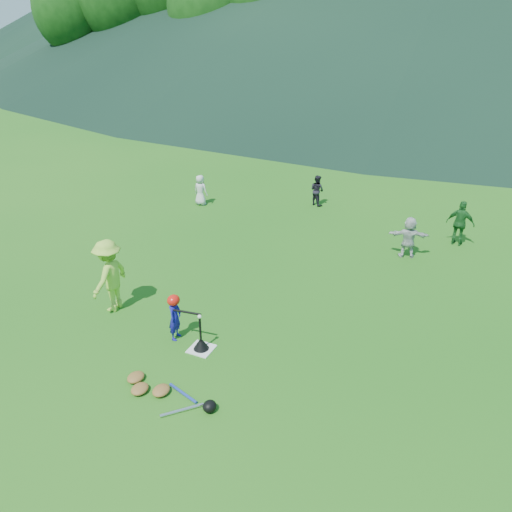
{
  "coord_description": "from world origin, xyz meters",
  "views": [
    {
      "loc": [
        4.24,
        -6.69,
        5.73
      ],
      "look_at": [
        0.0,
        2.5,
        0.9
      ],
      "focal_mm": 35.0,
      "sensor_mm": 36.0,
      "label": 1
    }
  ],
  "objects_px": {
    "fielder_d": "(409,237)",
    "equipment_pile": "(161,391)",
    "batter_child": "(175,318)",
    "adult_coach": "(110,276)",
    "fielder_b": "(317,190)",
    "fielder_a": "(200,190)",
    "batting_tee": "(201,344)",
    "home_plate": "(201,349)",
    "fielder_c": "(460,223)"
  },
  "relations": [
    {
      "from": "fielder_d",
      "to": "equipment_pile",
      "type": "xyz_separation_m",
      "value": [
        -2.84,
        -7.23,
        -0.49
      ]
    },
    {
      "from": "equipment_pile",
      "to": "fielder_d",
      "type": "bearing_deg",
      "value": 68.58
    },
    {
      "from": "batter_child",
      "to": "adult_coach",
      "type": "distance_m",
      "value": 1.91
    },
    {
      "from": "equipment_pile",
      "to": "fielder_b",
      "type": "bearing_deg",
      "value": 93.62
    },
    {
      "from": "fielder_a",
      "to": "fielder_d",
      "type": "xyz_separation_m",
      "value": [
        7.05,
        -1.27,
        0.05
      ]
    },
    {
      "from": "batting_tee",
      "to": "adult_coach",
      "type": "bearing_deg",
      "value": 168.8
    },
    {
      "from": "batting_tee",
      "to": "home_plate",
      "type": "bearing_deg",
      "value": 0.0
    },
    {
      "from": "batting_tee",
      "to": "equipment_pile",
      "type": "relative_size",
      "value": 0.38
    },
    {
      "from": "fielder_a",
      "to": "batting_tee",
      "type": "relative_size",
      "value": 1.51
    },
    {
      "from": "home_plate",
      "to": "fielder_b",
      "type": "relative_size",
      "value": 0.44
    },
    {
      "from": "batter_child",
      "to": "adult_coach",
      "type": "relative_size",
      "value": 0.58
    },
    {
      "from": "fielder_b",
      "to": "equipment_pile",
      "type": "distance_m",
      "value": 10.14
    },
    {
      "from": "batter_child",
      "to": "fielder_d",
      "type": "height_order",
      "value": "fielder_d"
    },
    {
      "from": "fielder_c",
      "to": "fielder_d",
      "type": "bearing_deg",
      "value": 58.0
    },
    {
      "from": "fielder_b",
      "to": "fielder_d",
      "type": "bearing_deg",
      "value": 165.22
    },
    {
      "from": "batting_tee",
      "to": "equipment_pile",
      "type": "distance_m",
      "value": 1.37
    },
    {
      "from": "adult_coach",
      "to": "batting_tee",
      "type": "relative_size",
      "value": 2.38
    },
    {
      "from": "batter_child",
      "to": "batting_tee",
      "type": "xyz_separation_m",
      "value": [
        0.64,
        -0.13,
        -0.34
      ]
    },
    {
      "from": "adult_coach",
      "to": "equipment_pile",
      "type": "xyz_separation_m",
      "value": [
        2.51,
        -1.87,
        -0.74
      ]
    },
    {
      "from": "adult_coach",
      "to": "fielder_c",
      "type": "distance_m",
      "value": 9.38
    },
    {
      "from": "batter_child",
      "to": "fielder_a",
      "type": "relative_size",
      "value": 0.92
    },
    {
      "from": "batting_tee",
      "to": "equipment_pile",
      "type": "height_order",
      "value": "batting_tee"
    },
    {
      "from": "fielder_a",
      "to": "fielder_c",
      "type": "height_order",
      "value": "fielder_c"
    },
    {
      "from": "batter_child",
      "to": "adult_coach",
      "type": "xyz_separation_m",
      "value": [
        -1.85,
        0.37,
        0.34
      ]
    },
    {
      "from": "adult_coach",
      "to": "fielder_d",
      "type": "xyz_separation_m",
      "value": [
        5.35,
        5.36,
        -0.25
      ]
    },
    {
      "from": "adult_coach",
      "to": "batting_tee",
      "type": "distance_m",
      "value": 2.63
    },
    {
      "from": "batter_child",
      "to": "adult_coach",
      "type": "height_order",
      "value": "adult_coach"
    },
    {
      "from": "home_plate",
      "to": "batting_tee",
      "type": "height_order",
      "value": "batting_tee"
    },
    {
      "from": "fielder_c",
      "to": "equipment_pile",
      "type": "xyz_separation_m",
      "value": [
        -3.98,
        -8.63,
        -0.57
      ]
    },
    {
      "from": "fielder_b",
      "to": "fielder_c",
      "type": "xyz_separation_m",
      "value": [
        4.62,
        -1.49,
        0.12
      ]
    },
    {
      "from": "home_plate",
      "to": "equipment_pile",
      "type": "distance_m",
      "value": 1.37
    },
    {
      "from": "fielder_c",
      "to": "equipment_pile",
      "type": "relative_size",
      "value": 0.71
    },
    {
      "from": "fielder_c",
      "to": "batting_tee",
      "type": "xyz_separation_m",
      "value": [
        -4.0,
        -7.26,
        -0.51
      ]
    },
    {
      "from": "home_plate",
      "to": "fielder_d",
      "type": "height_order",
      "value": "fielder_d"
    },
    {
      "from": "batter_child",
      "to": "equipment_pile",
      "type": "height_order",
      "value": "batter_child"
    },
    {
      "from": "adult_coach",
      "to": "equipment_pile",
      "type": "relative_size",
      "value": 0.9
    },
    {
      "from": "home_plate",
      "to": "equipment_pile",
      "type": "height_order",
      "value": "equipment_pile"
    },
    {
      "from": "fielder_c",
      "to": "batter_child",
      "type": "bearing_deg",
      "value": 64.3
    },
    {
      "from": "home_plate",
      "to": "batting_tee",
      "type": "bearing_deg",
      "value": 0.0
    },
    {
      "from": "adult_coach",
      "to": "fielder_b",
      "type": "relative_size",
      "value": 1.57
    },
    {
      "from": "fielder_b",
      "to": "fielder_c",
      "type": "height_order",
      "value": "fielder_c"
    },
    {
      "from": "home_plate",
      "to": "batter_child",
      "type": "relative_size",
      "value": 0.48
    },
    {
      "from": "batter_child",
      "to": "fielder_d",
      "type": "distance_m",
      "value": 6.72
    },
    {
      "from": "adult_coach",
      "to": "fielder_c",
      "type": "relative_size",
      "value": 1.27
    },
    {
      "from": "batter_child",
      "to": "fielder_d",
      "type": "xyz_separation_m",
      "value": [
        3.5,
        5.73,
        0.09
      ]
    },
    {
      "from": "batter_child",
      "to": "fielder_c",
      "type": "xyz_separation_m",
      "value": [
        4.65,
        7.13,
        0.16
      ]
    },
    {
      "from": "batting_tee",
      "to": "equipment_pile",
      "type": "xyz_separation_m",
      "value": [
        0.02,
        -1.37,
        -0.06
      ]
    },
    {
      "from": "adult_coach",
      "to": "batting_tee",
      "type": "xyz_separation_m",
      "value": [
        2.49,
        -0.49,
        -0.68
      ]
    },
    {
      "from": "fielder_b",
      "to": "equipment_pile",
      "type": "bearing_deg",
      "value": 118.5
    },
    {
      "from": "batter_child",
      "to": "fielder_c",
      "type": "relative_size",
      "value": 0.74
    }
  ]
}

